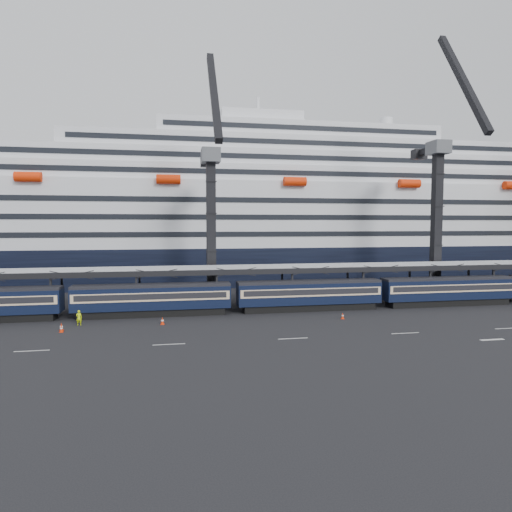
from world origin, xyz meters
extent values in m
plane|color=black|center=(0.00, 0.00, 0.00)|extent=(260.00, 260.00, 0.00)
cube|color=beige|center=(-38.00, -4.00, 0.01)|extent=(3.00, 0.15, 0.02)
cube|color=beige|center=(-26.00, -4.00, 0.01)|extent=(3.00, 0.15, 0.02)
cube|color=beige|center=(-14.00, -4.00, 0.01)|extent=(3.00, 0.15, 0.02)
cube|color=beige|center=(-2.00, -4.00, 0.01)|extent=(3.00, 0.15, 0.02)
cube|color=beige|center=(10.00, -4.00, 0.01)|extent=(3.00, 0.15, 0.02)
cube|color=beige|center=(5.00, -8.00, 0.01)|extent=(2.50, 0.40, 0.02)
cube|color=black|center=(-28.00, 10.00, 0.45)|extent=(17.48, 2.40, 0.90)
cube|color=black|center=(-28.00, 10.00, 2.25)|extent=(19.00, 2.80, 2.70)
cube|color=beige|center=(-28.00, 10.00, 2.55)|extent=(18.62, 2.92, 1.05)
cube|color=black|center=(-28.00, 10.00, 2.60)|extent=(17.86, 2.98, 0.70)
cube|color=black|center=(-28.00, 10.00, 3.75)|extent=(19.00, 2.50, 0.35)
cube|color=black|center=(-8.00, 10.00, 0.45)|extent=(17.48, 2.40, 0.90)
cube|color=black|center=(-8.00, 10.00, 2.25)|extent=(19.00, 2.80, 2.70)
cube|color=beige|center=(-8.00, 10.00, 2.55)|extent=(18.62, 2.92, 1.05)
cube|color=black|center=(-8.00, 10.00, 2.60)|extent=(17.86, 2.98, 0.70)
cube|color=black|center=(-8.00, 10.00, 3.75)|extent=(19.00, 2.50, 0.35)
cube|color=black|center=(12.00, 10.00, 0.45)|extent=(17.48, 2.40, 0.90)
cube|color=black|center=(12.00, 10.00, 2.25)|extent=(19.00, 2.80, 2.70)
cube|color=beige|center=(12.00, 10.00, 2.55)|extent=(18.62, 2.92, 1.05)
cube|color=black|center=(12.00, 10.00, 2.60)|extent=(17.86, 2.98, 0.70)
cube|color=black|center=(12.00, 10.00, 3.75)|extent=(19.00, 2.50, 0.35)
cube|color=#9DA0A5|center=(0.00, 14.00, 5.40)|extent=(130.00, 6.00, 0.25)
cube|color=black|center=(0.00, 11.00, 5.10)|extent=(130.00, 0.25, 0.70)
cube|color=black|center=(0.00, 17.00, 5.10)|extent=(130.00, 0.25, 0.70)
cube|color=black|center=(-40.00, 11.20, 2.70)|extent=(0.25, 0.25, 5.40)
cube|color=black|center=(-40.00, 16.80, 2.70)|extent=(0.25, 0.25, 5.40)
cube|color=black|center=(-30.00, 11.20, 2.70)|extent=(0.25, 0.25, 5.40)
cube|color=black|center=(-30.00, 16.80, 2.70)|extent=(0.25, 0.25, 5.40)
cube|color=black|center=(-20.00, 11.20, 2.70)|extent=(0.25, 0.25, 5.40)
cube|color=black|center=(-20.00, 16.80, 2.70)|extent=(0.25, 0.25, 5.40)
cube|color=black|center=(-10.00, 11.20, 2.70)|extent=(0.25, 0.25, 5.40)
cube|color=black|center=(-10.00, 16.80, 2.70)|extent=(0.25, 0.25, 5.40)
cube|color=black|center=(0.00, 11.20, 2.70)|extent=(0.25, 0.25, 5.40)
cube|color=black|center=(0.00, 16.80, 2.70)|extent=(0.25, 0.25, 5.40)
cube|color=black|center=(10.00, 11.20, 2.70)|extent=(0.25, 0.25, 5.40)
cube|color=black|center=(10.00, 16.80, 2.70)|extent=(0.25, 0.25, 5.40)
cube|color=black|center=(20.00, 11.20, 2.70)|extent=(0.25, 0.25, 5.40)
cube|color=black|center=(20.00, 16.80, 2.70)|extent=(0.25, 0.25, 5.40)
cube|color=black|center=(0.00, 46.00, 3.50)|extent=(200.00, 28.00, 7.00)
cube|color=silver|center=(0.00, 46.00, 13.00)|extent=(190.00, 26.88, 12.00)
cube|color=silver|center=(0.00, 46.00, 20.50)|extent=(160.00, 24.64, 3.00)
cube|color=black|center=(0.00, 33.63, 20.50)|extent=(153.60, 0.12, 0.90)
cube|color=silver|center=(0.00, 46.00, 23.50)|extent=(124.00, 21.84, 3.00)
cube|color=black|center=(0.00, 35.03, 23.50)|extent=(119.04, 0.12, 0.90)
cube|color=silver|center=(0.00, 46.00, 26.50)|extent=(90.00, 19.04, 3.00)
cube|color=black|center=(0.00, 36.43, 26.50)|extent=(86.40, 0.12, 0.90)
cube|color=silver|center=(0.00, 46.00, 29.50)|extent=(56.00, 16.24, 3.00)
cube|color=black|center=(0.00, 37.83, 29.50)|extent=(53.76, 0.12, 0.90)
cube|color=silver|center=(-8.00, 46.00, 32.00)|extent=(16.00, 12.00, 2.50)
cylinder|color=silver|center=(20.00, 46.00, 32.50)|extent=(2.80, 2.80, 3.00)
cylinder|color=red|center=(-48.00, 31.96, 18.80)|extent=(4.00, 1.60, 1.60)
cylinder|color=red|center=(-26.00, 31.96, 18.80)|extent=(4.00, 1.60, 1.60)
cylinder|color=red|center=(-4.00, 31.96, 18.80)|extent=(4.00, 1.60, 1.60)
cylinder|color=red|center=(18.00, 31.96, 18.80)|extent=(4.00, 1.60, 1.60)
cube|color=#4F5257|center=(-20.00, 19.00, 1.00)|extent=(4.50, 4.50, 2.00)
cube|color=black|center=(-20.00, 19.00, 11.00)|extent=(1.30, 1.30, 18.00)
cube|color=#4F5257|center=(-20.00, 19.00, 21.00)|extent=(2.60, 3.20, 2.00)
cube|color=black|center=(-20.00, 13.21, 27.89)|extent=(0.90, 12.26, 14.37)
cube|color=black|center=(-20.00, 21.52, 21.00)|extent=(0.90, 5.04, 0.90)
cube|color=black|center=(-20.00, 24.04, 20.80)|extent=(2.20, 1.60, 1.60)
cube|color=#4F5257|center=(15.00, 18.00, 1.00)|extent=(4.50, 4.50, 2.00)
cube|color=black|center=(15.00, 18.00, 12.00)|extent=(1.30, 1.30, 20.00)
cube|color=#4F5257|center=(15.00, 18.00, 23.00)|extent=(2.60, 3.20, 2.00)
cube|color=black|center=(15.00, 12.26, 31.19)|extent=(0.90, 12.21, 16.90)
cube|color=black|center=(15.00, 20.80, 23.00)|extent=(0.90, 5.60, 0.90)
cube|color=black|center=(15.00, 23.60, 22.80)|extent=(2.20, 1.60, 1.60)
imported|color=#CBEB0C|center=(-35.88, 6.02, 0.86)|extent=(0.65, 0.45, 1.72)
cube|color=red|center=(-37.07, 2.97, 0.02)|extent=(0.39, 0.39, 0.04)
cone|color=red|center=(-37.07, 2.97, 0.42)|extent=(0.33, 0.33, 0.75)
cylinder|color=white|center=(-37.07, 2.97, 0.42)|extent=(0.28, 0.28, 0.12)
cube|color=red|center=(-37.23, 3.73, 0.02)|extent=(0.42, 0.42, 0.04)
cone|color=red|center=(-37.23, 3.73, 0.44)|extent=(0.36, 0.36, 0.80)
cylinder|color=white|center=(-37.23, 3.73, 0.44)|extent=(0.30, 0.30, 0.13)
cube|color=red|center=(-26.76, 4.83, 0.02)|extent=(0.43, 0.43, 0.05)
cone|color=red|center=(-26.76, 4.83, 0.46)|extent=(0.36, 0.36, 0.82)
cylinder|color=white|center=(-26.76, 4.83, 0.46)|extent=(0.31, 0.31, 0.14)
cube|color=red|center=(-5.73, 3.95, 0.02)|extent=(0.38, 0.38, 0.04)
cone|color=red|center=(-5.73, 3.95, 0.40)|extent=(0.32, 0.32, 0.71)
cylinder|color=white|center=(-5.73, 3.95, 0.40)|extent=(0.27, 0.27, 0.12)
camera|label=1|loc=(-25.67, -46.79, 11.25)|focal=32.00mm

